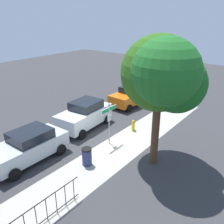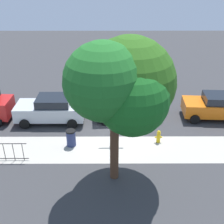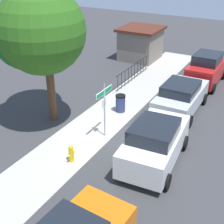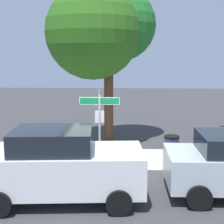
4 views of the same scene
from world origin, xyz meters
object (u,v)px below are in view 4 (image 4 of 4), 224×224
(car_white, at_px, (61,165))
(shade_tree, at_px, (102,32))
(fire_hydrant, at_px, (32,152))
(trash_bin, at_px, (171,149))
(street_sign, at_px, (100,115))

(car_white, bearing_deg, shade_tree, 79.54)
(shade_tree, height_order, fire_hydrant, shade_tree)
(shade_tree, relative_size, trash_bin, 6.92)
(car_white, distance_m, trash_bin, 4.75)
(shade_tree, bearing_deg, street_sign, -87.71)
(fire_hydrant, bearing_deg, shade_tree, 53.45)
(trash_bin, bearing_deg, shade_tree, 133.63)
(street_sign, xyz_separation_m, car_white, (-0.79, -2.84, -0.86))
(car_white, distance_m, fire_hydrant, 3.51)
(shade_tree, xyz_separation_m, trash_bin, (2.69, -2.82, -4.36))
(fire_hydrant, bearing_deg, car_white, -61.43)
(street_sign, bearing_deg, car_white, -105.56)
(street_sign, distance_m, trash_bin, 2.92)
(shade_tree, bearing_deg, car_white, -96.10)
(street_sign, bearing_deg, trash_bin, 11.04)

